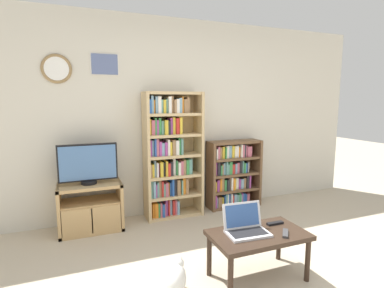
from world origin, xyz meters
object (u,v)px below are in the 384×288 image
(tv_stand, at_px, (91,207))
(bookshelf_short, at_px, (231,174))
(remote_near_laptop, at_px, (285,233))
(bookshelf_tall, at_px, (170,155))
(laptop, at_px, (245,226))
(cat, at_px, (176,279))
(remote_far_from_laptop, at_px, (275,223))
(television, at_px, (88,164))
(coffee_table, at_px, (258,239))

(tv_stand, bearing_deg, bookshelf_short, 3.38)
(remote_near_laptop, bearing_deg, bookshelf_short, 114.83)
(bookshelf_tall, relative_size, laptop, 4.43)
(cat, bearing_deg, tv_stand, 140.28)
(tv_stand, bearing_deg, remote_near_laptop, -48.52)
(remote_near_laptop, height_order, remote_far_from_laptop, same)
(tv_stand, xyz_separation_m, television, (-0.01, -0.00, 0.52))
(television, relative_size, remote_far_from_laptop, 4.11)
(coffee_table, bearing_deg, remote_near_laptop, -30.14)
(bookshelf_short, height_order, coffee_table, bookshelf_short)
(tv_stand, bearing_deg, cat, -69.62)
(television, bearing_deg, coffee_table, -50.34)
(remote_far_from_laptop, height_order, cat, remote_far_from_laptop)
(laptop, bearing_deg, remote_far_from_laptop, 11.83)
(coffee_table, height_order, remote_far_from_laptop, remote_far_from_laptop)
(laptop, relative_size, remote_near_laptop, 2.45)
(television, relative_size, laptop, 1.78)
(coffee_table, bearing_deg, bookshelf_short, 68.44)
(bookshelf_tall, relative_size, cat, 3.42)
(television, distance_m, remote_far_from_laptop, 2.16)
(remote_near_laptop, bearing_deg, laptop, -168.88)
(television, relative_size, bookshelf_tall, 0.40)
(coffee_table, height_order, cat, coffee_table)
(tv_stand, distance_m, bookshelf_tall, 1.15)
(coffee_table, bearing_deg, television, 129.66)
(tv_stand, height_order, cat, tv_stand)
(television, height_order, remote_far_from_laptop, television)
(bookshelf_tall, bearing_deg, laptop, -83.78)
(bookshelf_short, relative_size, remote_near_laptop, 6.37)
(laptop, xyz_separation_m, remote_far_from_laptop, (0.34, 0.05, -0.05))
(coffee_table, bearing_deg, cat, 175.90)
(television, distance_m, bookshelf_tall, 1.02)
(tv_stand, xyz_separation_m, bookshelf_tall, (1.01, 0.09, 0.54))
(tv_stand, distance_m, cat, 1.62)
(bookshelf_short, bearing_deg, coffee_table, -111.56)
(television, bearing_deg, bookshelf_tall, 5.38)
(television, bearing_deg, bookshelf_short, 3.40)
(bookshelf_short, relative_size, cat, 2.01)
(bookshelf_short, xyz_separation_m, coffee_table, (-0.66, -1.68, -0.11))
(tv_stand, distance_m, laptop, 1.93)
(remote_far_from_laptop, bearing_deg, remote_near_laptop, 167.56)
(remote_near_laptop, bearing_deg, tv_stand, 171.05)
(television, xyz_separation_m, coffee_table, (1.29, -1.56, -0.44))
(bookshelf_tall, xyz_separation_m, remote_near_laptop, (0.47, -1.77, -0.40))
(bookshelf_tall, height_order, cat, bookshelf_tall)
(laptop, height_order, remote_near_laptop, laptop)
(tv_stand, relative_size, bookshelf_tall, 0.44)
(coffee_table, xyz_separation_m, remote_near_laptop, (0.19, -0.11, 0.06))
(remote_near_laptop, relative_size, remote_far_from_laptop, 0.94)
(television, xyz_separation_m, laptop, (1.19, -1.51, -0.33))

